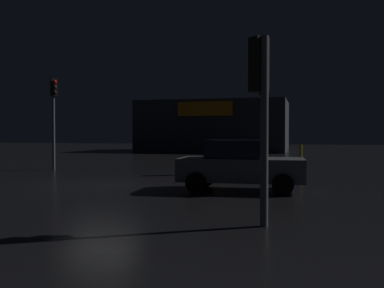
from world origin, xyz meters
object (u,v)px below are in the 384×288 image
at_px(traffic_signal_main, 54,105).
at_px(car_near, 240,165).
at_px(store_building, 215,126).
at_px(traffic_signal_opposite, 264,113).
at_px(traffic_signal_cross_left, 260,93).

relative_size(traffic_signal_main, car_near, 1.14).
relative_size(store_building, traffic_signal_opposite, 3.79).
distance_m(traffic_signal_main, car_near, 11.54).
relative_size(store_building, car_near, 3.74).
xyz_separation_m(store_building, traffic_signal_opposite, (7.26, -23.72, 0.17)).
distance_m(traffic_signal_opposite, traffic_signal_cross_left, 11.34).
bearing_deg(traffic_signal_main, traffic_signal_opposite, 5.96).
relative_size(traffic_signal_main, traffic_signal_opposite, 1.15).
xyz_separation_m(traffic_signal_main, traffic_signal_opposite, (10.13, 1.06, -0.44)).
bearing_deg(car_near, traffic_signal_opposite, 88.61).
xyz_separation_m(traffic_signal_main, car_near, (9.97, -5.30, -2.37)).
bearing_deg(store_building, traffic_signal_main, -96.61).
xyz_separation_m(store_building, traffic_signal_main, (-2.87, -24.78, 0.62)).
bearing_deg(traffic_signal_opposite, car_near, -91.39).
distance_m(store_building, traffic_signal_cross_left, 35.97).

